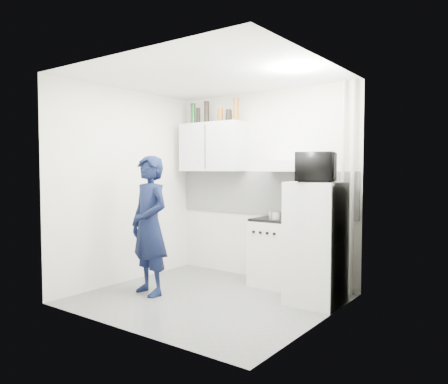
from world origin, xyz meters
The scene contains 23 objects.
floor centered at (0.00, 0.00, 0.00)m, with size 2.80×2.80×0.00m, color #5E5E5E.
ceiling centered at (0.00, 0.00, 2.60)m, with size 2.80×2.80×0.00m, color white.
wall_back centered at (0.00, 1.25, 1.30)m, with size 2.80×2.80×0.00m, color silver.
wall_left centered at (-1.40, 0.00, 1.30)m, with size 2.60×2.60×0.00m, color silver.
wall_right centered at (1.40, 0.00, 1.30)m, with size 2.60×2.60×0.00m, color silver.
person centered at (-0.70, -0.25, 0.85)m, with size 0.62×0.40×1.69m, color black.
stove centered at (0.33, 1.00, 0.43)m, with size 0.53×0.53×0.85m, color silver.
fridge centered at (1.10, 0.59, 0.69)m, with size 0.57×0.57×1.39m, color silver.
stove_top centered at (0.33, 1.00, 0.87)m, with size 0.51×0.51×0.03m, color black.
saucepan centered at (0.39, 0.93, 0.93)m, with size 0.18×0.18×0.10m, color silver.
microwave centered at (1.10, 0.59, 1.55)m, with size 0.40×0.60×0.33m, color black.
bottle_a centered at (-1.12, 1.07, 2.36)m, with size 0.07×0.07×0.31m, color #144C1E.
bottle_b centered at (-1.02, 1.07, 2.32)m, with size 0.06×0.06×0.24m, color black.
bottle_c centered at (-0.86, 1.07, 2.36)m, with size 0.08×0.08×0.32m, color black.
canister_a centered at (-0.61, 1.07, 2.30)m, with size 0.08×0.08×0.20m, color brown.
canister_b centered at (-0.46, 1.07, 2.28)m, with size 0.09×0.09×0.17m, color black.
bottle_e centered at (-0.33, 1.07, 2.36)m, with size 0.08×0.08×0.32m, color brown.
upper_cabinet centered at (-0.75, 1.07, 1.85)m, with size 1.00×0.35×0.70m, color silver.
range_hood centered at (0.45, 1.00, 1.57)m, with size 0.60×0.50×0.14m, color silver.
backsplash centered at (0.00, 1.24, 1.20)m, with size 2.74×0.03×0.60m, color white.
pipe_a centered at (1.30, 1.17, 1.30)m, with size 0.05×0.05×2.60m, color silver.
pipe_b centered at (1.18, 1.17, 1.30)m, with size 0.04×0.04×2.60m, color silver.
ceiling_spot_fixture centered at (1.00, 0.20, 2.57)m, with size 0.10×0.10×0.02m, color white.
Camera 1 is at (3.15, -3.98, 1.53)m, focal length 35.00 mm.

